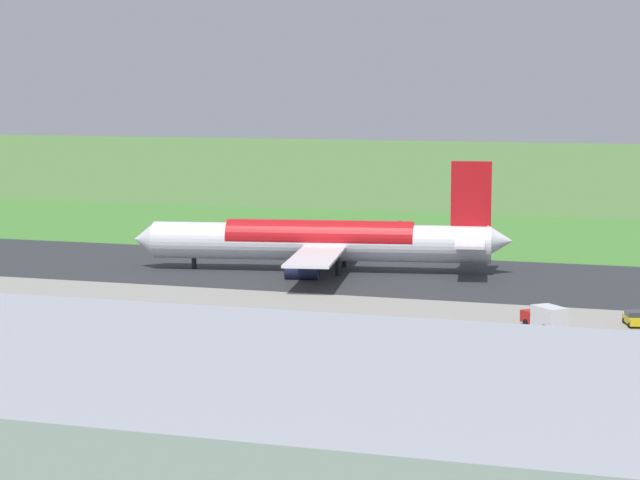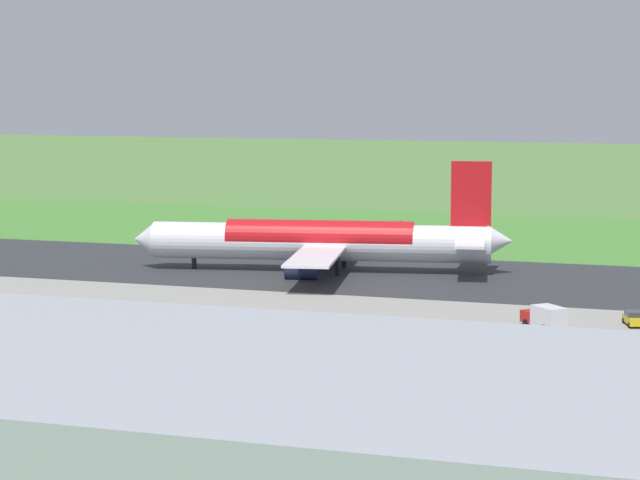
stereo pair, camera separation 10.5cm
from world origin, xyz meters
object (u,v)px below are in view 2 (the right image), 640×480
airliner_main (323,241)px  no_stopping_sign (400,226)px  service_truck_fuel (545,317)px  service_car_followme (634,318)px  traffic_cone_orange (370,233)px

airliner_main → no_stopping_sign: size_ratio=21.86×
service_truck_fuel → no_stopping_sign: bearing=-64.9°
service_car_followme → traffic_cone_orange: size_ratio=8.27×
no_stopping_sign → service_car_followme: bearing=122.0°
service_car_followme → no_stopping_sign: 86.63m
service_car_followme → traffic_cone_orange: service_car_followme is taller
airliner_main → service_truck_fuel: bearing=137.8°
service_car_followme → service_truck_fuel: service_truck_fuel is taller
airliner_main → no_stopping_sign: 46.03m
airliner_main → no_stopping_sign: bearing=-89.1°
service_truck_fuel → no_stopping_sign: service_truck_fuel is taller
service_car_followme → traffic_cone_orange: bearing=-54.9°
service_car_followme → no_stopping_sign: no_stopping_sign is taller
airliner_main → no_stopping_sign: airliner_main is taller
service_car_followme → service_truck_fuel: (9.00, 5.19, 0.56)m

